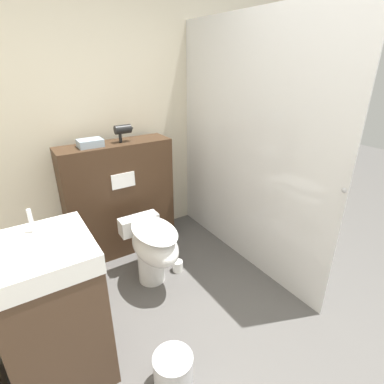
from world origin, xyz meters
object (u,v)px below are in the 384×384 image
Objects in this scene: toilet at (152,247)px; hair_drier at (124,130)px; sink_vanity at (55,313)px; waste_bin at (173,373)px.

toilet is 1.08m from hair_drier.
waste_bin is (0.51, -0.47, -0.35)m from sink_vanity.
waste_bin is at bearing -104.36° from hair_drier.
hair_drier is 1.96m from waste_bin.
waste_bin is at bearing -109.43° from toilet.
toilet is at bearing 70.57° from waste_bin.
sink_vanity is at bearing -152.02° from toilet.
sink_vanity is 4.26× the size of waste_bin.
waste_bin is (-0.32, -0.92, -0.24)m from toilet.
sink_vanity reaches higher than waste_bin.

